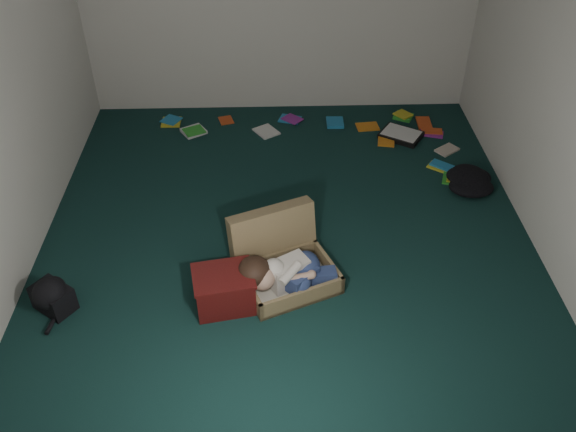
{
  "coord_description": "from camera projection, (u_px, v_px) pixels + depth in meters",
  "views": [
    {
      "loc": [
        -0.12,
        -3.81,
        3.27
      ],
      "look_at": [
        0.0,
        -0.15,
        0.35
      ],
      "focal_mm": 38.0,
      "sensor_mm": 36.0,
      "label": 1
    }
  ],
  "objects": [
    {
      "name": "book_scatter",
      "position": [
        343.0,
        134.0,
        6.3
      ],
      "size": [
        3.01,
        1.43,
        0.02
      ],
      "color": "gold",
      "rests_on": "floor"
    },
    {
      "name": "suitcase",
      "position": [
        282.0,
        260.0,
        4.59
      ],
      "size": [
        0.87,
        0.87,
        0.5
      ],
      "rotation": [
        0.0,
        0.0,
        0.39
      ],
      "color": "olive",
      "rests_on": "floor"
    },
    {
      "name": "person",
      "position": [
        286.0,
        272.0,
        4.43
      ],
      "size": [
        0.75,
        0.39,
        0.31
      ],
      "rotation": [
        0.0,
        0.0,
        0.39
      ],
      "color": "silver",
      "rests_on": "suitcase"
    },
    {
      "name": "backpack",
      "position": [
        53.0,
        297.0,
        4.35
      ],
      "size": [
        0.45,
        0.44,
        0.21
      ],
      "primitive_type": null,
      "rotation": [
        0.0,
        0.0,
        -0.63
      ],
      "color": "black",
      "rests_on": "floor"
    },
    {
      "name": "maroon_bin",
      "position": [
        224.0,
        290.0,
        4.35
      ],
      "size": [
        0.48,
        0.41,
        0.3
      ],
      "rotation": [
        0.0,
        0.0,
        0.18
      ],
      "color": "#49100E",
      "rests_on": "floor"
    },
    {
      "name": "wall_front",
      "position": [
        305.0,
        356.0,
        2.45
      ],
      "size": [
        4.5,
        0.0,
        4.5
      ],
      "primitive_type": "plane",
      "rotation": [
        -1.57,
        0.0,
        0.0
      ],
      "color": "silver",
      "rests_on": "ground"
    },
    {
      "name": "paper_tray",
      "position": [
        401.0,
        135.0,
        6.25
      ],
      "size": [
        0.5,
        0.47,
        0.06
      ],
      "rotation": [
        0.0,
        0.0,
        -0.57
      ],
      "color": "black",
      "rests_on": "floor"
    },
    {
      "name": "clothing_pile",
      "position": [
        472.0,
        181.0,
        5.53
      ],
      "size": [
        0.51,
        0.45,
        0.14
      ],
      "primitive_type": null,
      "rotation": [
        0.0,
        0.0,
        -0.27
      ],
      "color": "black",
      "rests_on": "floor"
    },
    {
      "name": "wall_right",
      "position": [
        572.0,
        91.0,
        4.26
      ],
      "size": [
        0.0,
        4.5,
        4.5
      ],
      "primitive_type": "plane",
      "rotation": [
        1.57,
        0.0,
        -1.57
      ],
      "color": "silver",
      "rests_on": "ground"
    },
    {
      "name": "floor",
      "position": [
        287.0,
        238.0,
        5.02
      ],
      "size": [
        4.5,
        4.5,
        0.0
      ],
      "primitive_type": "plane",
      "color": "#0F2B28",
      "rests_on": "ground"
    }
  ]
}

